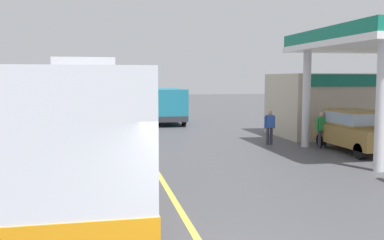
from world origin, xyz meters
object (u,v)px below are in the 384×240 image
coach_bus_main (86,132)px  pedestrian_by_shop (270,125)px  minibus_opposing_lane (167,102)px  pedestrian_near_pump (322,128)px  car_at_pump (354,129)px  car_trailing_behind_bus (102,112)px

coach_bus_main → pedestrian_by_shop: coach_bus_main is taller
pedestrian_by_shop → minibus_opposing_lane: bearing=106.7°
coach_bus_main → pedestrian_near_pump: coach_bus_main is taller
car_at_pump → car_trailing_behind_bus: size_ratio=1.00×
coach_bus_main → pedestrian_near_pump: size_ratio=6.65×
coach_bus_main → car_trailing_behind_bus: 16.78m
car_trailing_behind_bus → pedestrian_by_shop: bearing=-50.1°
minibus_opposing_lane → coach_bus_main: bearing=-104.9°
minibus_opposing_lane → car_trailing_behind_bus: size_ratio=1.46×
coach_bus_main → minibus_opposing_lane: bearing=75.1°
pedestrian_near_pump → car_trailing_behind_bus: 14.54m
car_at_pump → pedestrian_near_pump: size_ratio=2.53×
pedestrian_by_shop → coach_bus_main: bearing=-138.0°
minibus_opposing_lane → pedestrian_near_pump: 13.61m
coach_bus_main → car_at_pump: (11.00, 4.71, -0.71)m
pedestrian_near_pump → car_at_pump: bearing=-54.2°
car_at_pump → minibus_opposing_lane: size_ratio=0.69×
pedestrian_near_pump → car_trailing_behind_bus: bearing=131.8°
car_trailing_behind_bus → car_at_pump: bearing=-48.8°
minibus_opposing_lane → pedestrian_by_shop: (3.32, -11.05, -0.54)m
pedestrian_near_pump → minibus_opposing_lane: bearing=112.5°
minibus_opposing_lane → car_at_pump: bearing=-66.2°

